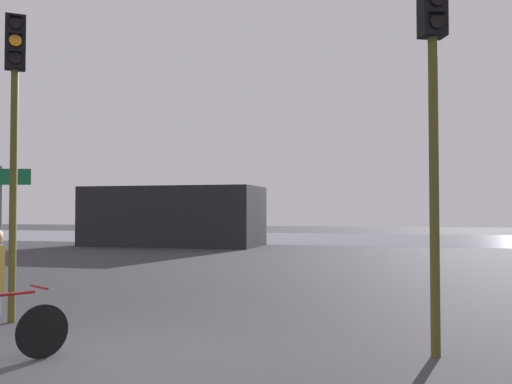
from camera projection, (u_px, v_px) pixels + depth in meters
The scene contains 5 objects.
ground_plane at pixel (112, 361), 6.87m from camera, with size 120.00×120.00×0.00m, color #333338.
water_strip at pixel (350, 238), 37.21m from camera, with size 80.00×16.00×0.01m, color slate.
distant_building at pixel (173, 216), 29.64m from camera, with size 9.02×4.00×3.05m, color black.
traffic_light_near_right at pixel (433, 86), 7.19m from camera, with size 0.39×0.41×4.92m.
traffic_light_near_left at pixel (14, 110), 9.36m from camera, with size 0.41×0.42×5.04m.
Camera 1 is at (3.43, -6.28, 1.82)m, focal length 40.00 mm.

